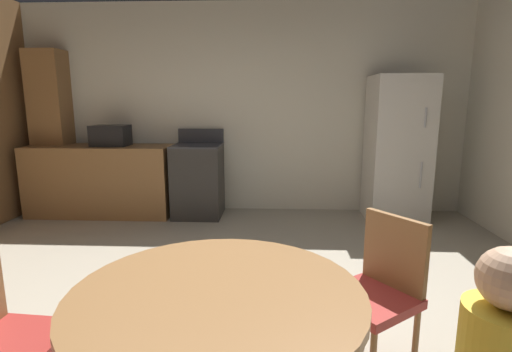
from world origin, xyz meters
TOP-DOWN VIEW (x-y plane):
  - ground_plane at (0.00, 0.00)m, footprint 14.00×14.00m
  - wall_back at (0.00, 3.11)m, footprint 6.07×0.12m
  - kitchen_counter at (-1.82, 2.71)m, footprint 1.82×0.60m
  - pantry_column at (-2.51, 2.89)m, footprint 0.44×0.36m
  - oven_range at (-0.56, 2.72)m, footprint 0.60×0.60m
  - refrigerator at (1.90, 2.66)m, footprint 0.68×0.68m
  - microwave at (-1.66, 2.71)m, footprint 0.44×0.32m
  - dining_table at (0.20, -0.76)m, footprint 1.12×1.12m
  - chair_northeast at (0.97, -0.18)m, footprint 0.56×0.56m

SIDE VIEW (x-z plane):
  - ground_plane at x=0.00m, z-range 0.00..0.00m
  - kitchen_counter at x=-1.82m, z-range 0.00..0.90m
  - oven_range at x=-0.56m, z-range -0.08..1.02m
  - chair_northeast at x=0.97m, z-range 0.07..0.94m
  - dining_table at x=0.20m, z-range 0.22..0.98m
  - refrigerator at x=1.90m, z-range 0.00..1.76m
  - microwave at x=-1.66m, z-range 0.90..1.16m
  - pantry_column at x=-2.51m, z-range 0.00..2.10m
  - wall_back at x=0.00m, z-range 0.00..2.70m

